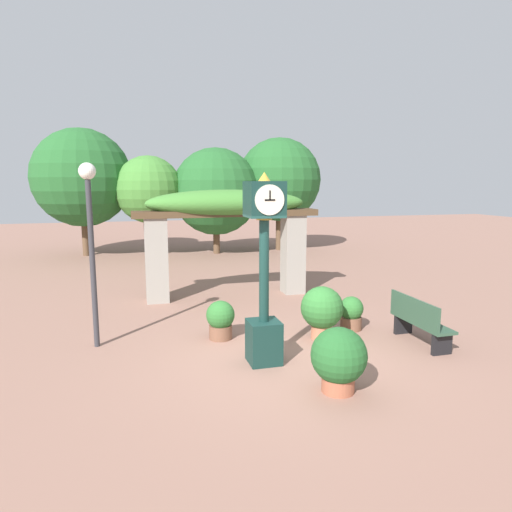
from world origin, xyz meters
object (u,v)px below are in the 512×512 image
potted_plant_near_left (322,310)px  potted_plant_far_right (351,313)px  pedestal_clock (264,271)px  park_bench (419,321)px  lamp_post (90,222)px  potted_plant_far_left (339,358)px  potted_plant_near_right (221,319)px

potted_plant_near_left → potted_plant_far_right: 0.92m
potted_plant_near_left → pedestal_clock: bearing=-149.3°
pedestal_clock → potted_plant_far_right: size_ratio=4.56×
park_bench → lamp_post: size_ratio=0.44×
potted_plant_near_left → potted_plant_far_left: 2.28m
potted_plant_near_left → potted_plant_far_left: potted_plant_near_left is taller
potted_plant_near_left → potted_plant_far_left: bearing=-107.3°
potted_plant_far_left → park_bench: (2.33, 1.43, -0.08)m
lamp_post → park_bench: bearing=-14.0°
pedestal_clock → potted_plant_far_left: (0.73, -1.34, -1.07)m
potted_plant_near_left → park_bench: bearing=-24.3°
pedestal_clock → park_bench: (3.07, 0.10, -1.14)m
potted_plant_near_left → lamp_post: 4.59m
potted_plant_far_left → potted_plant_far_right: size_ratio=1.38×
pedestal_clock → potted_plant_near_right: pedestal_clock is taller
potted_plant_near_right → potted_plant_far_right: (2.71, -0.15, -0.04)m
potted_plant_near_right → potted_plant_far_left: potted_plant_far_left is taller
potted_plant_far_right → lamp_post: lamp_post is taller
potted_plant_near_left → potted_plant_far_right: potted_plant_near_left is taller
pedestal_clock → lamp_post: lamp_post is taller
potted_plant_far_left → lamp_post: size_ratio=0.29×
potted_plant_near_left → potted_plant_near_right: bearing=164.7°
pedestal_clock → park_bench: pedestal_clock is taller
pedestal_clock → potted_plant_far_right: 2.82m
pedestal_clock → lamp_post: (-2.78, 1.55, 0.74)m
lamp_post → potted_plant_far_right: bearing=-4.0°
lamp_post → potted_plant_near_left: bearing=-9.6°
pedestal_clock → potted_plant_near_left: size_ratio=3.07×
pedestal_clock → lamp_post: 3.27m
potted_plant_far_left → potted_plant_far_right: bearing=59.5°
pedestal_clock → potted_plant_far_right: bearing=28.4°
potted_plant_near_right → lamp_post: lamp_post is taller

